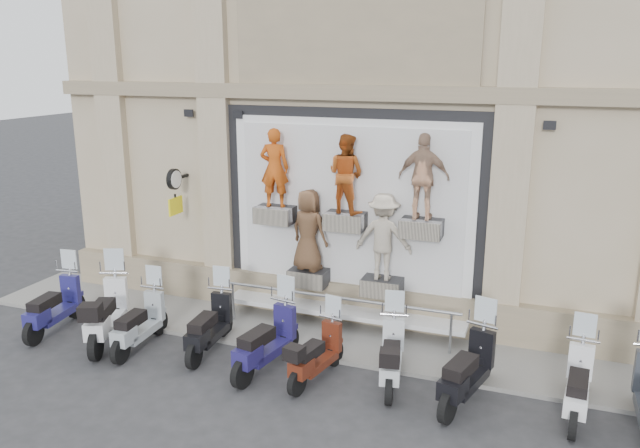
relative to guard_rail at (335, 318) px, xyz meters
The scene contains 15 objects.
ground 2.05m from the guard_rail, 90.00° to the right, with size 90.00×90.00×0.00m, color #2F2F32.
sidewalk 0.44m from the guard_rail, 90.00° to the left, with size 16.00×2.20×0.08m, color gray.
building 7.46m from the guard_rail, 90.00° to the left, with size 14.00×8.60×12.00m, color tan, non-canonical shape.
shop_vitrine 2.05m from the guard_rail, 83.13° to the left, with size 5.60×0.83×4.30m.
guard_rail is the anchor object (origin of this frame).
clock_sign_bracket 4.57m from the guard_rail, behind, with size 0.10×0.80×1.02m.
scooter_a 5.83m from the guard_rail, 163.49° to the right, with size 0.56×1.93×1.57m, color navy, non-canonical shape.
scooter_b 4.54m from the guard_rail, 157.84° to the right, with size 0.62×2.14×1.74m, color white, non-canonical shape.
scooter_c 3.84m from the guard_rail, 153.39° to the right, with size 0.54×1.85×1.50m, color #9BA3A8, non-canonical shape.
scooter_d 2.50m from the guard_rail, 146.35° to the right, with size 0.55×1.89×1.54m, color black, non-canonical shape.
scooter_e 1.85m from the guard_rail, 113.65° to the right, with size 0.58×2.00×1.62m, color #1C1751, non-canonical shape.
scooter_f 1.71m from the guard_rail, 81.70° to the right, with size 0.50×1.72×1.39m, color #521C0E, non-canonical shape.
scooter_g 2.04m from the guard_rail, 41.79° to the right, with size 0.54×1.84×1.50m, color silver, non-canonical shape.
scooter_h 3.21m from the guard_rail, 28.29° to the right, with size 0.59×2.01×1.63m, color black, non-canonical shape.
scooter_i 4.69m from the guard_rail, 16.27° to the right, with size 0.54×1.86×1.51m, color white, non-canonical shape.
Camera 1 is at (3.80, -8.97, 5.47)m, focal length 35.00 mm.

